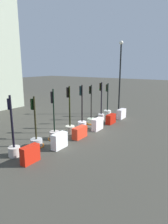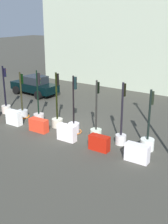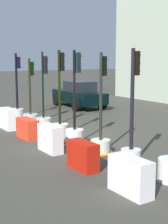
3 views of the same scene
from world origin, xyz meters
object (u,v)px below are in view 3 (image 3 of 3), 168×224
Objects in this scene: construction_barrier_1 at (8,119)px; construction_barrier_2 at (27,129)px; traffic_light_2 at (44,118)px; traffic_light_0 at (17,106)px; construction_barrier_4 at (83,156)px; traffic_light_1 at (31,113)px; traffic_light_4 at (75,130)px; traffic_light_5 at (101,139)px; traffic_light_3 at (60,121)px; traffic_light_6 at (131,143)px; construction_barrier_5 at (130,176)px; car_black_sedan at (79,94)px; construction_barrier_3 at (50,139)px.

construction_barrier_2 is at bearing 0.69° from construction_barrier_1.
traffic_light_0 is at bearing 179.54° from traffic_light_2.
traffic_light_1 is at bearing 168.34° from construction_barrier_4.
traffic_light_4 is (2.87, -0.16, 0.04)m from traffic_light_2.
traffic_light_3 is at bearing 179.75° from traffic_light_5.
construction_barrier_2 is at bearing -16.64° from traffic_light_0.
construction_barrier_2 is 4.20m from construction_barrier_4.
traffic_light_6 is 2.93× the size of construction_barrier_5.
traffic_light_4 is 3.18× the size of construction_barrier_4.
traffic_light_0 is 0.98× the size of traffic_light_4.
traffic_light_6 reaches higher than car_black_sedan.
traffic_light_1 reaches higher than construction_barrier_4.
construction_barrier_4 is at bearing -30.95° from car_black_sedan.
traffic_light_4 reaches higher than traffic_light_0.
construction_barrier_4 is (8.39, -1.38, -0.26)m from traffic_light_0.
construction_barrier_4 is (6.83, -1.41, -0.09)m from traffic_light_1.
traffic_light_4 is 4.66m from construction_barrier_5.
construction_barrier_4 is (6.23, -0.11, -0.06)m from construction_barrier_1.
traffic_light_0 is 0.99× the size of traffic_light_2.
car_black_sedan is at bearing 134.83° from construction_barrier_2.
traffic_light_1 is 8.99m from construction_barrier_5.
construction_barrier_2 is 8.34m from car_black_sedan.
traffic_light_4 is at bearing -2.78° from traffic_light_1.
traffic_light_6 is at bearing 24.98° from construction_barrier_3.
traffic_light_5 is (1.45, 0.11, -0.05)m from traffic_light_4.
traffic_light_1 is at bearing 178.95° from traffic_light_5.
construction_barrier_1 is (-6.79, -1.16, -0.26)m from traffic_light_6.
traffic_light_1 is 1.43m from construction_barrier_1.
traffic_light_3 is 2.13m from construction_barrier_3.
traffic_light_0 is at bearing 179.25° from traffic_light_6.
construction_barrier_5 is at bearing -9.09° from traffic_light_1.
construction_barrier_1 is at bearing -153.90° from traffic_light_3.
traffic_light_0 is 2.51m from construction_barrier_1.
traffic_light_4 is 1.45m from traffic_light_5.
traffic_light_5 is at bearing -0.62° from traffic_light_0.
construction_barrier_1 is at bearing 179.05° from construction_barrier_3.
traffic_light_5 is at bearing -0.73° from traffic_light_2.
traffic_light_2 is (1.51, -0.05, 0.02)m from traffic_light_1.
construction_barrier_4 is at bearing -26.09° from traffic_light_4.
traffic_light_0 reaches higher than construction_barrier_3.
traffic_light_3 is 2.95× the size of construction_barrier_5.
traffic_light_4 reaches higher than construction_barrier_5.
traffic_light_3 is 1.00× the size of traffic_light_6.
traffic_light_2 is 5.49m from construction_barrier_4.
traffic_light_4 is at bearing -1.79° from traffic_light_0.
traffic_light_1 is at bearing 177.22° from traffic_light_4.
traffic_light_1 reaches higher than construction_barrier_1.
traffic_light_5 is 2.85× the size of construction_barrier_5.
construction_barrier_3 is at bearing -2.51° from construction_barrier_2.
construction_barrier_4 reaches higher than construction_barrier_2.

